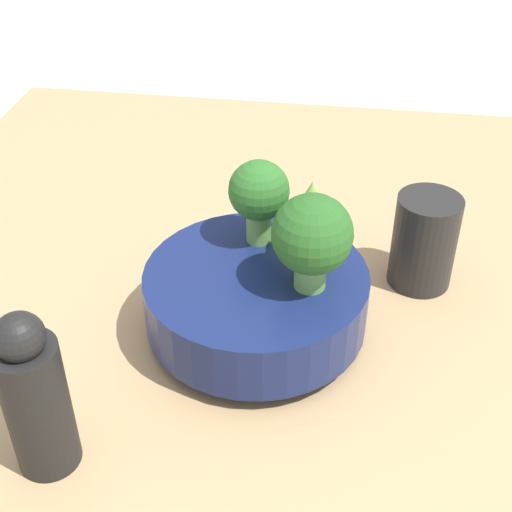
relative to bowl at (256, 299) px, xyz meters
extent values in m
plane|color=beige|center=(-0.01, 0.01, -0.08)|extent=(6.00, 6.00, 0.00)
cube|color=tan|center=(-0.01, 0.01, -0.06)|extent=(1.08, 0.88, 0.04)
cylinder|color=navy|center=(0.00, 0.00, -0.03)|extent=(0.09, 0.09, 0.01)
cylinder|color=navy|center=(0.00, 0.00, 0.00)|extent=(0.21, 0.21, 0.06)
cylinder|color=#7AB256|center=(0.03, -0.05, 0.05)|extent=(0.03, 0.03, 0.04)
cone|color=#93B751|center=(0.03, -0.05, 0.09)|extent=(0.05, 0.05, 0.05)
cylinder|color=#6BA34C|center=(0.05, 0.01, 0.05)|extent=(0.02, 0.02, 0.04)
sphere|color=#2D6B28|center=(0.05, 0.01, 0.09)|extent=(0.06, 0.06, 0.06)
cylinder|color=#6BA34C|center=(-0.01, -0.05, 0.04)|extent=(0.03, 0.03, 0.03)
sphere|color=#286023|center=(-0.01, -0.05, 0.08)|extent=(0.07, 0.07, 0.07)
cylinder|color=black|center=(0.10, -0.16, 0.01)|extent=(0.07, 0.07, 0.10)
cylinder|color=black|center=(-0.17, 0.14, 0.02)|extent=(0.05, 0.05, 0.12)
sphere|color=black|center=(-0.17, 0.14, 0.09)|extent=(0.04, 0.04, 0.04)
camera|label=1|loc=(-0.51, -0.08, 0.42)|focal=50.00mm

